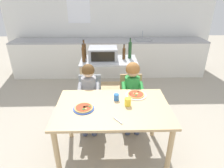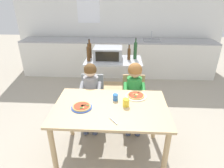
# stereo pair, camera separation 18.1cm
# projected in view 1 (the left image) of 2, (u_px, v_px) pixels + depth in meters

# --- Properties ---
(ground_plane) EXTENTS (12.61, 12.61, 0.00)m
(ground_plane) POSITION_uv_depth(u_px,v_px,m) (111.00, 104.00, 3.74)
(ground_plane) COLOR #A89E8C
(back_wall_tiled) EXTENTS (5.28, 0.13, 2.70)m
(back_wall_tiled) POSITION_uv_depth(u_px,v_px,m) (109.00, 18.00, 4.90)
(back_wall_tiled) COLOR white
(back_wall_tiled) RESTS_ON ground
(kitchen_counter) EXTENTS (4.75, 0.60, 1.10)m
(kitchen_counter) POSITION_uv_depth(u_px,v_px,m) (110.00, 57.00, 4.93)
(kitchen_counter) COLOR silver
(kitchen_counter) RESTS_ON ground
(kitchen_island_cart) EXTENTS (1.01, 0.59, 0.87)m
(kitchen_island_cart) POSITION_uv_depth(u_px,v_px,m) (109.00, 75.00, 3.57)
(kitchen_island_cart) COLOR #B7BABF
(kitchen_island_cart) RESTS_ON ground
(toaster_oven) EXTENTS (0.50, 0.38, 0.22)m
(toaster_oven) POSITION_uv_depth(u_px,v_px,m) (103.00, 54.00, 3.41)
(toaster_oven) COLOR #999BA0
(toaster_oven) RESTS_ON kitchen_island_cart
(bottle_slim_sauce) EXTENTS (0.07, 0.07, 0.34)m
(bottle_slim_sauce) POSITION_uv_depth(u_px,v_px,m) (84.00, 51.00, 3.45)
(bottle_slim_sauce) COLOR #4C2D14
(bottle_slim_sauce) RESTS_ON kitchen_island_cart
(bottle_squat_spirits) EXTENTS (0.06, 0.06, 0.37)m
(bottle_squat_spirits) POSITION_uv_depth(u_px,v_px,m) (130.00, 50.00, 3.47)
(bottle_squat_spirits) COLOR #1E4723
(bottle_squat_spirits) RESTS_ON kitchen_island_cart
(bottle_clear_vinegar) EXTENTS (0.06, 0.06, 0.32)m
(bottle_clear_vinegar) POSITION_uv_depth(u_px,v_px,m) (84.00, 54.00, 3.29)
(bottle_clear_vinegar) COLOR #4C2D14
(bottle_clear_vinegar) RESTS_ON kitchen_island_cart
(bottle_brown_beer) EXTENTS (0.05, 0.05, 0.27)m
(bottle_brown_beer) POSITION_uv_depth(u_px,v_px,m) (124.00, 53.00, 3.43)
(bottle_brown_beer) COLOR #4C2D14
(bottle_brown_beer) RESTS_ON kitchen_island_cart
(dining_table) EXTENTS (1.34, 0.86, 0.76)m
(dining_table) POSITION_uv_depth(u_px,v_px,m) (113.00, 114.00, 2.32)
(dining_table) COLOR tan
(dining_table) RESTS_ON ground
(dining_chair_left) EXTENTS (0.36, 0.36, 0.81)m
(dining_chair_left) POSITION_uv_depth(u_px,v_px,m) (90.00, 97.00, 3.02)
(dining_chair_left) COLOR gray
(dining_chair_left) RESTS_ON ground
(dining_chair_right) EXTENTS (0.36, 0.36, 0.81)m
(dining_chair_right) POSITION_uv_depth(u_px,v_px,m) (131.00, 96.00, 3.05)
(dining_chair_right) COLOR tan
(dining_chair_right) RESTS_ON ground
(child_in_grey_shirt) EXTENTS (0.32, 0.42, 1.03)m
(child_in_grey_shirt) POSITION_uv_depth(u_px,v_px,m) (89.00, 91.00, 2.83)
(child_in_grey_shirt) COLOR #424C6B
(child_in_grey_shirt) RESTS_ON ground
(child_in_green_shirt) EXTENTS (0.32, 0.42, 1.05)m
(child_in_green_shirt) POSITION_uv_depth(u_px,v_px,m) (132.00, 88.00, 2.85)
(child_in_green_shirt) COLOR #424C6B
(child_in_green_shirt) RESTS_ON ground
(pizza_plate_blue_rimmed) EXTENTS (0.24, 0.24, 0.03)m
(pizza_plate_blue_rimmed) POSITION_uv_depth(u_px,v_px,m) (84.00, 108.00, 2.22)
(pizza_plate_blue_rimmed) COLOR #3356B7
(pizza_plate_blue_rimmed) RESTS_ON dining_table
(pizza_plate_white) EXTENTS (0.27, 0.27, 0.03)m
(pizza_plate_white) POSITION_uv_depth(u_px,v_px,m) (136.00, 95.00, 2.50)
(pizza_plate_white) COLOR white
(pizza_plate_white) RESTS_ON dining_table
(drinking_cup_blue) EXTENTS (0.07, 0.07, 0.08)m
(drinking_cup_blue) POSITION_uv_depth(u_px,v_px,m) (116.00, 97.00, 2.39)
(drinking_cup_blue) COLOR blue
(drinking_cup_blue) RESTS_ON dining_table
(drinking_cup_yellow) EXTENTS (0.08, 0.08, 0.09)m
(drinking_cup_yellow) POSITION_uv_depth(u_px,v_px,m) (128.00, 102.00, 2.27)
(drinking_cup_yellow) COLOR yellow
(drinking_cup_yellow) RESTS_ON dining_table
(serving_spoon) EXTENTS (0.09, 0.12, 0.01)m
(serving_spoon) POSITION_uv_depth(u_px,v_px,m) (118.00, 121.00, 2.01)
(serving_spoon) COLOR #B7BABF
(serving_spoon) RESTS_ON dining_table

